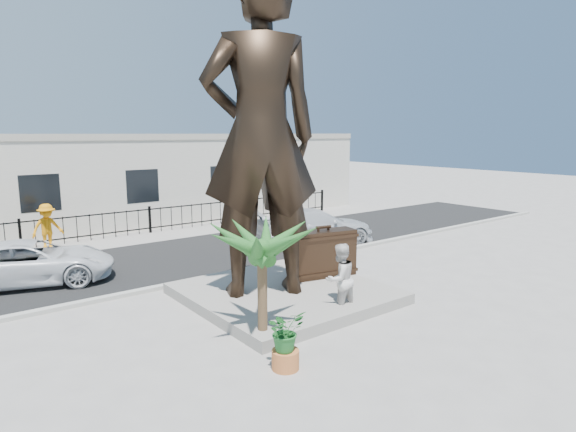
{
  "coord_description": "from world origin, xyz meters",
  "views": [
    {
      "loc": [
        -8.59,
        -9.11,
        4.72
      ],
      "look_at": [
        0.0,
        2.0,
        2.3
      ],
      "focal_mm": 30.0,
      "sensor_mm": 36.0,
      "label": 1
    }
  ],
  "objects_px": {
    "statue": "(260,136)",
    "suitcase": "(323,253)",
    "car_white": "(30,262)",
    "tourist": "(340,279)"
  },
  "relations": [
    {
      "from": "statue",
      "to": "suitcase",
      "type": "distance_m",
      "value": 4.35
    },
    {
      "from": "statue",
      "to": "car_white",
      "type": "height_order",
      "value": "statue"
    },
    {
      "from": "tourist",
      "to": "car_white",
      "type": "xyz_separation_m",
      "value": [
        -5.99,
        7.81,
        -0.24
      ]
    },
    {
      "from": "suitcase",
      "to": "car_white",
      "type": "relative_size",
      "value": 0.41
    },
    {
      "from": "statue",
      "to": "suitcase",
      "type": "bearing_deg",
      "value": -155.41
    },
    {
      "from": "suitcase",
      "to": "tourist",
      "type": "xyz_separation_m",
      "value": [
        -1.25,
        -2.06,
        -0.08
      ]
    },
    {
      "from": "statue",
      "to": "suitcase",
      "type": "relative_size",
      "value": 4.23
    },
    {
      "from": "suitcase",
      "to": "tourist",
      "type": "relative_size",
      "value": 1.09
    },
    {
      "from": "suitcase",
      "to": "statue",
      "type": "bearing_deg",
      "value": -165.91
    },
    {
      "from": "statue",
      "to": "car_white",
      "type": "xyz_separation_m",
      "value": [
        -4.85,
        5.84,
        -3.95
      ]
    }
  ]
}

